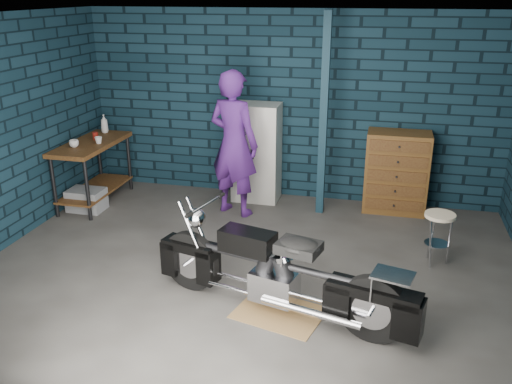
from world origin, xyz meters
TOP-DOWN VIEW (x-y plane):
  - ground at (0.00, 0.00)m, footprint 6.00×6.00m
  - room_walls at (0.00, 0.55)m, footprint 6.02×5.01m
  - support_post at (0.55, 1.95)m, footprint 0.10×0.10m
  - workbench at (-2.68, 1.54)m, footprint 0.60×1.40m
  - drip_mat at (0.50, -0.69)m, footprint 0.94×0.79m
  - motorcycle at (0.50, -0.69)m, footprint 2.35×1.15m
  - person at (-0.61, 1.65)m, footprint 0.84×0.68m
  - storage_bin at (-2.66, 1.24)m, footprint 0.49×0.35m
  - locker at (-0.43, 2.23)m, footprint 0.67×0.48m
  - tool_chest at (1.55, 2.23)m, footprint 0.85×0.47m
  - shop_stool at (2.02, 0.73)m, footprint 0.38×0.38m
  - cup_a at (-2.76, 1.26)m, footprint 0.13×0.13m
  - cup_b at (-2.53, 1.50)m, footprint 0.11×0.11m
  - mug_red at (-2.68, 1.69)m, footprint 0.09×0.09m
  - bottle at (-2.75, 2.09)m, footprint 0.13×0.13m

SIDE VIEW (x-z plane):
  - ground at x=0.00m, z-range 0.00..0.00m
  - drip_mat at x=0.50m, z-range 0.00..0.01m
  - storage_bin at x=-2.66m, z-range 0.00..0.31m
  - shop_stool at x=2.02m, z-range 0.00..0.61m
  - workbench at x=-2.68m, z-range 0.00..0.91m
  - motorcycle at x=0.50m, z-range 0.00..1.00m
  - tool_chest at x=1.55m, z-range 0.00..1.13m
  - locker at x=-0.43m, z-range 0.00..1.43m
  - cup_b at x=-2.53m, z-range 0.91..1.01m
  - cup_a at x=-2.76m, z-range 0.91..1.01m
  - mug_red at x=-2.68m, z-range 0.91..1.02m
  - person at x=-0.61m, z-range 0.00..1.98m
  - bottle at x=-2.75m, z-range 0.91..1.19m
  - support_post at x=0.55m, z-range 0.00..2.70m
  - room_walls at x=0.00m, z-range 0.55..3.26m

